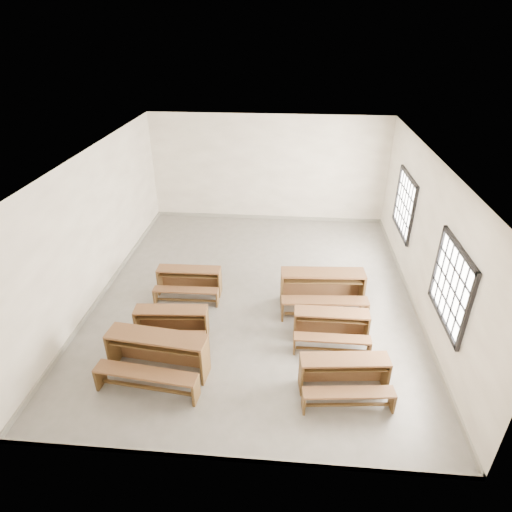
# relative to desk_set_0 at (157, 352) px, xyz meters

# --- Properties ---
(room) EXTENTS (8.50, 8.50, 3.20)m
(room) POSITION_rel_desk_set_0_xyz_m (1.60, 2.61, 1.68)
(room) COLOR gray
(room) RESTS_ON ground
(desk_set_0) EXTENTS (1.84, 1.10, 0.79)m
(desk_set_0) POSITION_rel_desk_set_0_xyz_m (0.00, 0.00, 0.00)
(desk_set_0) COLOR brown
(desk_set_0) RESTS_ON ground
(desk_set_1) EXTENTS (1.45, 0.83, 0.63)m
(desk_set_1) POSITION_rel_desk_set_0_xyz_m (-0.01, 0.99, -0.09)
(desk_set_1) COLOR brown
(desk_set_1) RESTS_ON ground
(desk_set_2) EXTENTS (1.44, 0.76, 0.64)m
(desk_set_2) POSITION_rel_desk_set_0_xyz_m (-0.00, 2.51, -0.09)
(desk_set_2) COLOR brown
(desk_set_2) RESTS_ON ground
(desk_set_3) EXTENTS (1.53, 0.90, 0.66)m
(desk_set_3) POSITION_rel_desk_set_0_xyz_m (3.21, -0.14, -0.08)
(desk_set_3) COLOR brown
(desk_set_3) RESTS_ON ground
(desk_set_4) EXTENTS (1.43, 0.74, 0.64)m
(desk_set_4) POSITION_rel_desk_set_0_xyz_m (3.08, 1.16, -0.09)
(desk_set_4) COLOR brown
(desk_set_4) RESTS_ON ground
(desk_set_5) EXTENTS (1.85, 1.04, 0.81)m
(desk_set_5) POSITION_rel_desk_set_0_xyz_m (2.97, 2.33, 0.01)
(desk_set_5) COLOR brown
(desk_set_5) RESTS_ON ground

